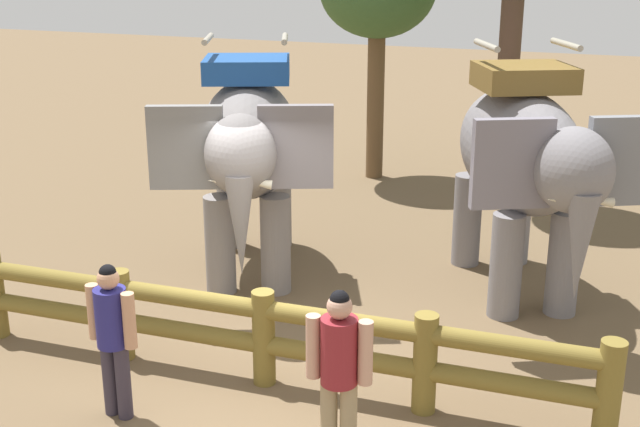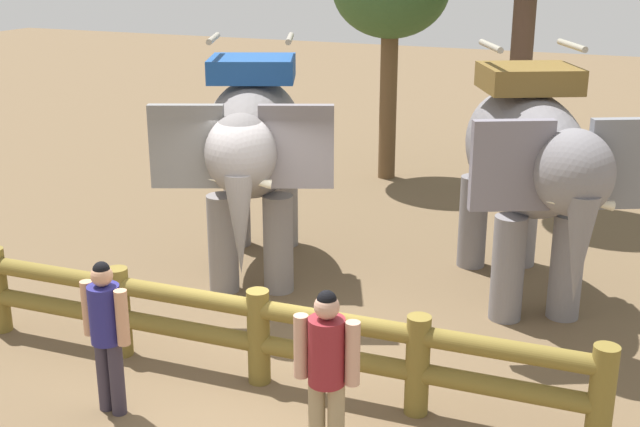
{
  "view_description": "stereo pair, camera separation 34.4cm",
  "coord_description": "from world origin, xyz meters",
  "px_view_note": "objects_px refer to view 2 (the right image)",
  "views": [
    {
      "loc": [
        3.38,
        -7.37,
        4.46
      ],
      "look_at": [
        0.0,
        1.42,
        1.4
      ],
      "focal_mm": 46.65,
      "sensor_mm": 36.0,
      "label": 1
    },
    {
      "loc": [
        3.7,
        -7.24,
        4.46
      ],
      "look_at": [
        0.0,
        1.42,
        1.4
      ],
      "focal_mm": 46.65,
      "sensor_mm": 36.0,
      "label": 2
    }
  ],
  "objects_px": {
    "log_fence": "(258,330)",
    "tourist_woman_in_black": "(327,366)",
    "elephant_near_left": "(253,145)",
    "elephant_center": "(529,161)",
    "tourist_man_in_blue": "(106,327)"
  },
  "relations": [
    {
      "from": "elephant_near_left",
      "to": "elephant_center",
      "type": "relative_size",
      "value": 1.01
    },
    {
      "from": "log_fence",
      "to": "tourist_woman_in_black",
      "type": "height_order",
      "value": "tourist_woman_in_black"
    },
    {
      "from": "elephant_center",
      "to": "tourist_man_in_blue",
      "type": "height_order",
      "value": "elephant_center"
    },
    {
      "from": "log_fence",
      "to": "tourist_woman_in_black",
      "type": "bearing_deg",
      "value": -41.14
    },
    {
      "from": "elephant_center",
      "to": "tourist_woman_in_black",
      "type": "relative_size",
      "value": 2.31
    },
    {
      "from": "elephant_near_left",
      "to": "tourist_woman_in_black",
      "type": "relative_size",
      "value": 2.33
    },
    {
      "from": "tourist_man_in_blue",
      "to": "tourist_woman_in_black",
      "type": "bearing_deg",
      "value": 0.95
    },
    {
      "from": "elephant_near_left",
      "to": "elephant_center",
      "type": "height_order",
      "value": "elephant_center"
    },
    {
      "from": "elephant_near_left",
      "to": "tourist_man_in_blue",
      "type": "distance_m",
      "value": 3.99
    },
    {
      "from": "elephant_near_left",
      "to": "log_fence",
      "type": "bearing_deg",
      "value": -61.89
    },
    {
      "from": "log_fence",
      "to": "tourist_man_in_blue",
      "type": "xyz_separation_m",
      "value": [
        -1.08,
        -1.1,
        0.32
      ]
    },
    {
      "from": "log_fence",
      "to": "elephant_near_left",
      "type": "bearing_deg",
      "value": 118.11
    },
    {
      "from": "tourist_woman_in_black",
      "to": "elephant_center",
      "type": "bearing_deg",
      "value": 78.37
    },
    {
      "from": "log_fence",
      "to": "tourist_man_in_blue",
      "type": "height_order",
      "value": "tourist_man_in_blue"
    },
    {
      "from": "elephant_center",
      "to": "tourist_man_in_blue",
      "type": "xyz_separation_m",
      "value": [
        -3.21,
        -4.47,
        -0.93
      ]
    }
  ]
}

